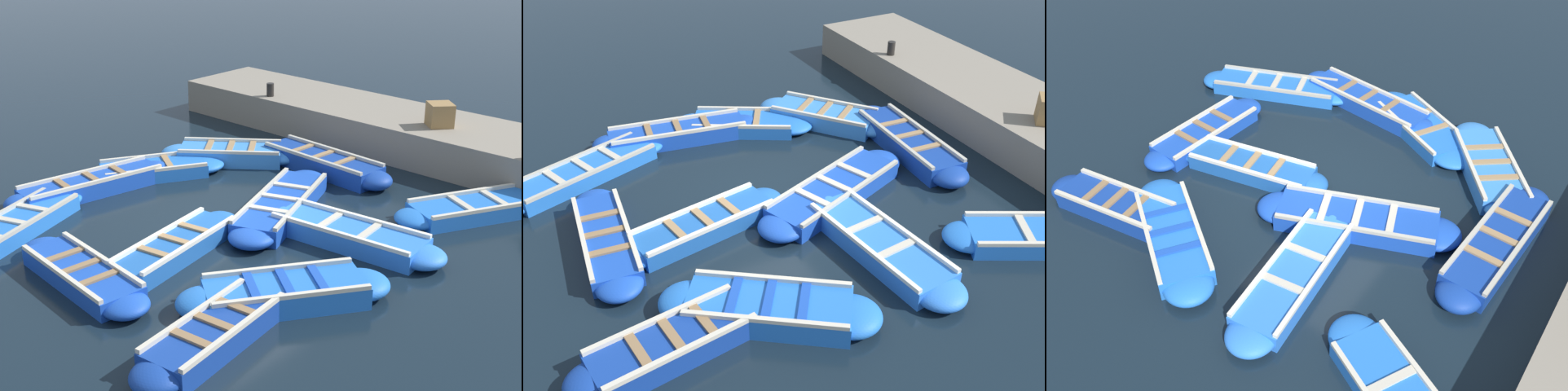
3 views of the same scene
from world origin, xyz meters
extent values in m
plane|color=black|center=(0.00, 0.00, 0.00)|extent=(120.00, 120.00, 0.00)
cube|color=blue|center=(0.84, 3.18, 0.14)|extent=(2.52, 2.01, 0.29)
ellipsoid|color=blue|center=(-0.18, 3.73, 0.14)|extent=(1.31, 1.30, 0.29)
ellipsoid|color=blue|center=(1.85, 2.62, 0.14)|extent=(1.31, 1.30, 0.29)
cube|color=beige|center=(0.61, 2.76, 0.32)|extent=(2.03, 1.16, 0.07)
cube|color=beige|center=(1.06, 3.59, 0.32)|extent=(2.03, 1.16, 0.07)
cube|color=#9E7A51|center=(0.55, 3.33, 0.31)|extent=(0.56, 0.86, 0.04)
cube|color=#9E7A51|center=(1.12, 3.02, 0.31)|extent=(0.56, 0.86, 0.04)
cube|color=#1947B7|center=(1.21, -0.34, 0.17)|extent=(3.21, 1.97, 0.34)
ellipsoid|color=#1947B7|center=(-0.22, -0.88, 0.17)|extent=(1.15, 1.13, 0.34)
ellipsoid|color=#1947B7|center=(2.65, 0.20, 0.17)|extent=(1.15, 1.13, 0.34)
cube|color=#B2AD9E|center=(1.37, -0.75, 0.37)|extent=(2.84, 1.14, 0.07)
cube|color=#B2AD9E|center=(1.06, 0.06, 0.37)|extent=(2.84, 1.14, 0.07)
cube|color=beige|center=(0.60, -0.57, 0.36)|extent=(0.43, 0.83, 0.04)
cube|color=beige|center=(1.21, -0.34, 0.36)|extent=(0.43, 0.83, 0.04)
cube|color=beige|center=(1.82, -0.11, 0.36)|extent=(0.43, 0.83, 0.04)
cube|color=blue|center=(1.04, -2.13, 0.17)|extent=(1.24, 2.96, 0.34)
ellipsoid|color=blue|center=(0.88, -0.70, 0.17)|extent=(0.95, 0.97, 0.34)
ellipsoid|color=blue|center=(1.19, -3.56, 0.17)|extent=(0.95, 0.97, 0.34)
cube|color=silver|center=(0.61, -2.18, 0.37)|extent=(0.39, 2.81, 0.07)
cube|color=silver|center=(1.46, -2.09, 0.37)|extent=(0.39, 2.81, 0.07)
cube|color=beige|center=(0.99, -1.73, 0.36)|extent=(0.83, 0.23, 0.04)
cube|color=beige|center=(1.08, -2.54, 0.36)|extent=(0.83, 0.23, 0.04)
cube|color=navy|center=(-2.88, -2.68, 0.18)|extent=(2.46, 1.13, 0.36)
ellipsoid|color=navy|center=(-4.06, -2.83, 0.18)|extent=(0.88, 0.86, 0.36)
ellipsoid|color=navy|center=(-1.70, -2.52, 0.18)|extent=(0.88, 0.86, 0.36)
cube|color=beige|center=(-2.83, -3.05, 0.39)|extent=(2.32, 0.39, 0.07)
cube|color=beige|center=(-2.93, -2.31, 0.39)|extent=(2.32, 0.39, 0.07)
cube|color=olive|center=(-3.38, -2.74, 0.38)|extent=(0.24, 0.74, 0.04)
cube|color=olive|center=(-2.88, -2.68, 0.38)|extent=(0.24, 0.74, 0.04)
cube|color=olive|center=(-2.38, -2.61, 0.38)|extent=(0.24, 0.74, 0.04)
cube|color=#1947B7|center=(-3.13, 0.21, 0.15)|extent=(1.05, 2.62, 0.30)
ellipsoid|color=#1947B7|center=(-3.03, 1.48, 0.15)|extent=(0.84, 0.86, 0.30)
ellipsoid|color=#1947B7|center=(-3.24, -1.07, 0.15)|extent=(0.84, 0.86, 0.30)
cube|color=beige|center=(-3.51, 0.24, 0.34)|extent=(0.29, 2.51, 0.07)
cube|color=beige|center=(-2.75, 0.18, 0.34)|extent=(0.29, 2.51, 0.07)
cube|color=olive|center=(-3.09, 0.75, 0.32)|extent=(0.75, 0.20, 0.04)
cube|color=olive|center=(-3.13, 0.21, 0.32)|extent=(0.75, 0.20, 0.04)
cube|color=olive|center=(-3.18, -0.33, 0.32)|extent=(0.75, 0.20, 0.04)
cube|color=blue|center=(-1.36, -2.67, 0.18)|extent=(2.62, 2.23, 0.37)
ellipsoid|color=blue|center=(-2.40, -1.96, 0.18)|extent=(1.27, 1.27, 0.37)
ellipsoid|color=blue|center=(-0.33, -3.38, 0.18)|extent=(1.27, 1.27, 0.37)
cube|color=beige|center=(-1.61, -3.04, 0.40)|extent=(2.07, 1.46, 0.07)
cube|color=beige|center=(-1.11, -2.30, 0.40)|extent=(2.07, 1.46, 0.07)
cube|color=#1947B7|center=(-1.80, -2.37, 0.39)|extent=(0.60, 0.79, 0.04)
cube|color=#1947B7|center=(-1.36, -2.67, 0.39)|extent=(0.60, 0.79, 0.04)
cube|color=#1947B7|center=(-0.92, -2.97, 0.39)|extent=(0.60, 0.79, 0.04)
cube|color=navy|center=(3.67, 0.55, 0.20)|extent=(1.04, 3.01, 0.40)
ellipsoid|color=navy|center=(3.75, 2.03, 0.20)|extent=(0.85, 0.88, 0.40)
ellipsoid|color=navy|center=(3.58, -0.93, 0.20)|extent=(0.85, 0.88, 0.40)
cube|color=#B2AD9E|center=(3.27, 0.57, 0.43)|extent=(0.25, 2.91, 0.07)
cube|color=#B2AD9E|center=(4.06, 0.52, 0.43)|extent=(0.25, 2.91, 0.07)
cube|color=#9E7A51|center=(3.71, 1.18, 0.42)|extent=(0.78, 0.18, 0.04)
cube|color=#9E7A51|center=(3.67, 0.55, 0.42)|extent=(0.78, 0.18, 0.04)
cube|color=#9E7A51|center=(3.63, -0.08, 0.42)|extent=(0.78, 0.18, 0.04)
cube|color=#3884E0|center=(2.71, 2.57, 0.18)|extent=(2.27, 2.51, 0.36)
ellipsoid|color=#3884E0|center=(1.96, 3.52, 0.18)|extent=(1.30, 1.30, 0.36)
ellipsoid|color=#3884E0|center=(3.45, 1.62, 0.18)|extent=(1.30, 1.30, 0.36)
cube|color=beige|center=(2.35, 2.29, 0.40)|extent=(1.52, 1.91, 0.07)
cube|color=beige|center=(3.07, 2.85, 0.40)|extent=(1.52, 1.91, 0.07)
cube|color=#9E7A51|center=(2.39, 2.97, 0.38)|extent=(0.77, 0.65, 0.04)
cube|color=#9E7A51|center=(2.71, 2.57, 0.38)|extent=(0.77, 0.65, 0.04)
cube|color=#9E7A51|center=(3.02, 2.17, 0.38)|extent=(0.77, 0.65, 0.04)
cube|color=#1947B7|center=(-0.71, 3.35, 0.18)|extent=(3.15, 1.24, 0.35)
ellipsoid|color=#1947B7|center=(-2.23, 3.57, 0.18)|extent=(0.85, 0.83, 0.35)
ellipsoid|color=#1947B7|center=(0.81, 3.12, 0.18)|extent=(0.85, 0.83, 0.35)
cube|color=beige|center=(-0.76, 2.99, 0.39)|extent=(2.99, 0.52, 0.07)
cube|color=beige|center=(-0.66, 3.70, 0.39)|extent=(2.99, 0.52, 0.07)
cube|color=olive|center=(-1.36, 3.44, 0.37)|extent=(0.24, 0.71, 0.04)
cube|color=olive|center=(-0.71, 3.35, 0.37)|extent=(0.24, 0.71, 0.04)
cube|color=olive|center=(-0.07, 3.25, 0.37)|extent=(0.24, 0.71, 0.04)
cube|color=#1E59AD|center=(-1.46, -0.19, 0.16)|extent=(2.76, 1.28, 0.31)
ellipsoid|color=#1E59AD|center=(-2.77, -0.44, 0.16)|extent=(0.89, 0.87, 0.31)
ellipsoid|color=#1E59AD|center=(-0.15, 0.05, 0.16)|extent=(0.89, 0.87, 0.31)
cube|color=silver|center=(-1.39, -0.55, 0.35)|extent=(2.58, 0.56, 0.07)
cube|color=silver|center=(-1.52, 0.16, 0.35)|extent=(2.58, 0.56, 0.07)
cube|color=#9E7A51|center=(-2.01, -0.30, 0.33)|extent=(0.27, 0.72, 0.04)
cube|color=#9E7A51|center=(-1.46, -0.19, 0.33)|extent=(0.27, 0.72, 0.04)
cube|color=#9E7A51|center=(-0.90, -0.09, 0.33)|extent=(0.27, 0.72, 0.04)
cube|color=blue|center=(-2.97, 2.69, 0.15)|extent=(3.15, 1.87, 0.30)
ellipsoid|color=blue|center=(-1.55, 3.21, 0.15)|extent=(1.05, 1.03, 0.30)
cube|color=#B2AD9E|center=(-2.84, 2.32, 0.33)|extent=(2.82, 1.11, 0.07)
cube|color=beige|center=(-2.97, 2.69, 0.32)|extent=(0.40, 0.76, 0.04)
cube|color=beige|center=(-2.37, 2.91, 0.32)|extent=(0.40, 0.76, 0.04)
cube|color=blue|center=(3.80, -3.28, 0.15)|extent=(2.87, 2.12, 0.30)
ellipsoid|color=blue|center=(2.58, -2.64, 0.15)|extent=(1.22, 1.21, 0.30)
cube|color=beige|center=(3.59, -3.67, 0.33)|extent=(2.41, 1.31, 0.07)
cube|color=beige|center=(4.00, -2.89, 0.33)|extent=(2.41, 1.31, 0.07)
cube|color=beige|center=(3.45, -3.10, 0.32)|extent=(0.51, 0.81, 0.04)
cube|color=beige|center=(4.14, -3.46, 0.32)|extent=(0.51, 0.81, 0.04)
cube|color=gray|center=(6.31, 0.00, 0.45)|extent=(2.56, 13.26, 0.89)
cylinder|color=black|center=(5.38, 3.70, 1.07)|extent=(0.20, 0.20, 0.35)
cube|color=olive|center=(6.03, -1.05, 1.17)|extent=(0.78, 0.78, 0.55)
camera|label=1|loc=(-8.86, -9.06, 5.93)|focal=50.00mm
camera|label=2|loc=(-4.25, -8.74, 6.75)|focal=42.00mm
camera|label=3|loc=(5.22, -7.84, 8.26)|focal=42.00mm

